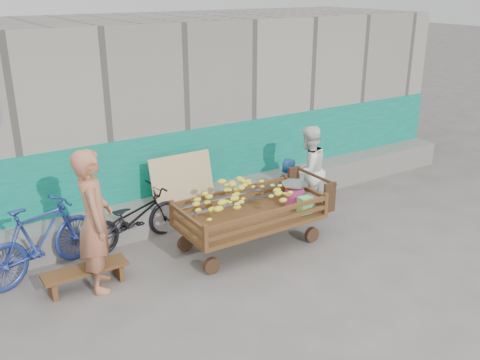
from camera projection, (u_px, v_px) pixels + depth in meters
ground at (247, 298)px, 6.38m from camera, size 80.00×80.00×0.00m
building_wall at (116, 113)px, 9.07m from camera, size 12.00×3.50×3.00m
banana_cart at (248, 206)px, 7.41m from camera, size 2.20×1.01×0.94m
bench at (86, 273)px, 6.57m from camera, size 1.03×0.31×0.26m
vendor_man at (95, 221)px, 6.33m from camera, size 0.58×0.74×1.78m
woman at (308, 171)px, 8.52m from camera, size 0.78×0.64×1.45m
child at (289, 183)px, 8.88m from camera, size 0.47×0.37×0.84m
bicycle_dark at (133, 218)px, 7.57m from camera, size 1.62×0.79×0.81m
bicycle_blue at (40, 239)px, 6.75m from camera, size 1.71×1.01×0.99m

